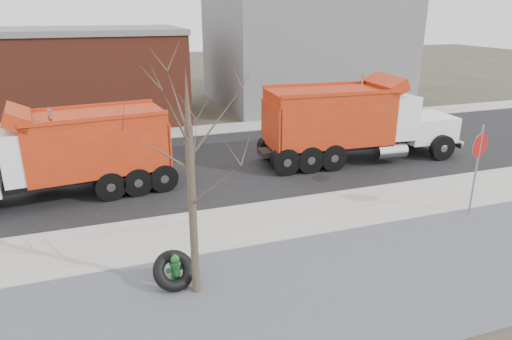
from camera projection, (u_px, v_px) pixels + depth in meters
name	position (u px, v px, depth m)	size (l,w,h in m)	color
ground	(281.00, 225.00, 13.98)	(120.00, 120.00, 0.00)	#383328
gravel_verge	(337.00, 286.00, 10.86)	(60.00, 5.00, 0.03)	slate
sidewalk	(278.00, 221.00, 14.19)	(60.00, 2.50, 0.06)	#9E9B93
curb	(264.00, 204.00, 15.34)	(60.00, 0.15, 0.11)	#9E9B93
road	(225.00, 163.00, 19.58)	(60.00, 9.40, 0.02)	black
far_sidewalk	(197.00, 131.00, 24.64)	(60.00, 2.00, 0.06)	#9E9B93
building_grey	(304.00, 43.00, 31.46)	(12.00, 10.00, 8.00)	slate
bare_tree	(190.00, 158.00, 9.57)	(3.20, 3.20, 5.20)	#382D23
fire_hydrant	(176.00, 271.00, 10.87)	(0.45, 0.43, 0.79)	#296E36
truck_tire	(174.00, 271.00, 10.72)	(1.16, 1.05, 0.93)	black
stop_sign	(478.00, 155.00, 14.02)	(0.78, 0.25, 2.95)	gray
dump_truck_red_a	(353.00, 120.00, 19.35)	(8.90, 2.94, 3.57)	black
dump_truck_red_b	(68.00, 151.00, 15.56)	(7.87, 3.06, 3.30)	black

